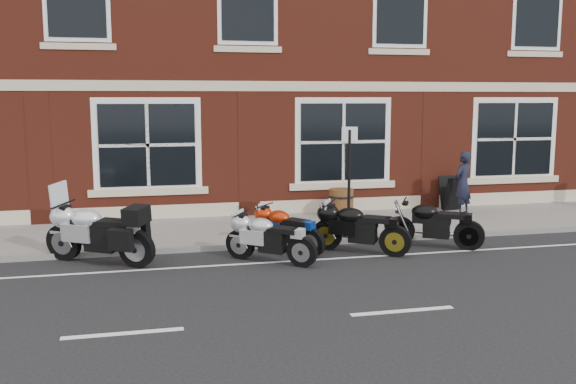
% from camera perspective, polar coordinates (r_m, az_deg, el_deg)
% --- Properties ---
extents(ground, '(80.00, 80.00, 0.00)m').
position_cam_1_polar(ground, '(12.46, 4.67, -6.14)').
color(ground, black).
rests_on(ground, ground).
extents(sidewalk, '(30.00, 3.00, 0.12)m').
position_cam_1_polar(sidewalk, '(15.26, 1.23, -3.17)').
color(sidewalk, slate).
rests_on(sidewalk, ground).
extents(kerb, '(30.00, 0.16, 0.12)m').
position_cam_1_polar(kerb, '(13.77, 2.86, -4.45)').
color(kerb, slate).
rests_on(kerb, ground).
extents(pub_building, '(24.00, 12.00, 12.00)m').
position_cam_1_polar(pub_building, '(22.47, -3.65, 15.77)').
color(pub_building, maroon).
rests_on(pub_building, ground).
extents(moto_touring_silver, '(2.05, 1.38, 1.54)m').
position_cam_1_polar(moto_touring_silver, '(12.66, -16.64, -3.33)').
color(moto_touring_silver, black).
rests_on(moto_touring_silver, ground).
extents(moto_sport_red, '(1.22, 1.57, 0.84)m').
position_cam_1_polar(moto_sport_red, '(13.11, -0.12, -3.20)').
color(moto_sport_red, black).
rests_on(moto_sport_red, ground).
extents(moto_sport_black, '(1.74, 1.34, 0.93)m').
position_cam_1_polar(moto_sport_black, '(13.03, 6.32, -3.09)').
color(moto_sport_black, black).
rests_on(moto_sport_black, ground).
extents(moto_sport_silver, '(1.55, 1.33, 0.87)m').
position_cam_1_polar(moto_sport_silver, '(12.22, -1.68, -4.01)').
color(moto_sport_silver, black).
rests_on(moto_sport_silver, ground).
extents(moto_naked_black, '(1.81, 1.19, 0.92)m').
position_cam_1_polar(moto_naked_black, '(13.75, 12.70, -2.67)').
color(moto_naked_black, black).
rests_on(moto_naked_black, ground).
extents(pedestrian_left, '(0.71, 0.65, 1.64)m').
position_cam_1_polar(pedestrian_left, '(17.01, 15.27, 0.74)').
color(pedestrian_left, black).
rests_on(pedestrian_left, sidewalk).
extents(a_board_sign, '(0.60, 0.45, 0.91)m').
position_cam_1_polar(a_board_sign, '(17.75, 14.31, -0.10)').
color(a_board_sign, black).
rests_on(a_board_sign, sidewalk).
extents(barrel_planter, '(0.64, 0.64, 0.71)m').
position_cam_1_polar(barrel_planter, '(16.25, 4.75, -0.98)').
color(barrel_planter, '#4E2414').
rests_on(barrel_planter, sidewalk).
extents(parking_sign, '(0.32, 0.15, 2.38)m').
position_cam_1_polar(parking_sign, '(13.86, 5.46, 1.63)').
color(parking_sign, black).
rests_on(parking_sign, sidewalk).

